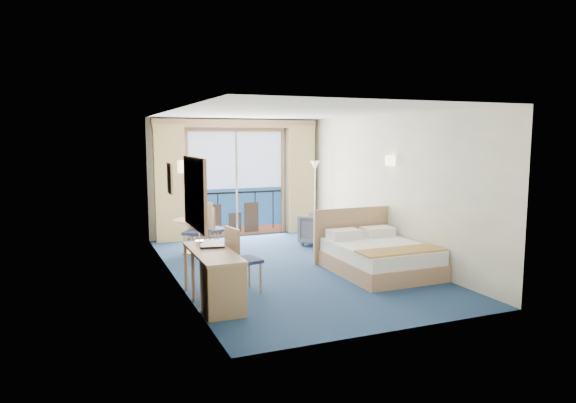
% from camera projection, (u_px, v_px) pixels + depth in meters
% --- Properties ---
extents(floor, '(6.50, 6.50, 0.00)m').
position_uv_depth(floor, '(290.00, 267.00, 9.06)').
color(floor, navy).
rests_on(floor, ground).
extents(room_walls, '(4.04, 6.54, 2.72)m').
position_uv_depth(room_walls, '(290.00, 166.00, 8.84)').
color(room_walls, beige).
rests_on(room_walls, ground).
extents(balcony_door, '(2.36, 0.03, 2.52)m').
position_uv_depth(balcony_door, '(236.00, 186.00, 11.87)').
color(balcony_door, navy).
rests_on(balcony_door, room_walls).
extents(curtain_left, '(0.65, 0.22, 2.55)m').
position_uv_depth(curtain_left, '(170.00, 184.00, 11.14)').
color(curtain_left, tan).
rests_on(curtain_left, room_walls).
extents(curtain_right, '(0.65, 0.22, 2.55)m').
position_uv_depth(curtain_right, '(300.00, 179.00, 12.30)').
color(curtain_right, tan).
rests_on(curtain_right, room_walls).
extents(pelmet, '(3.80, 0.25, 0.18)m').
position_uv_depth(pelmet, '(237.00, 124.00, 11.58)').
color(pelmet, tan).
rests_on(pelmet, room_walls).
extents(mirror, '(0.05, 1.25, 0.95)m').
position_uv_depth(mirror, '(195.00, 193.00, 6.75)').
color(mirror, tan).
rests_on(mirror, room_walls).
extents(wall_print, '(0.04, 0.42, 0.52)m').
position_uv_depth(wall_print, '(170.00, 178.00, 8.53)').
color(wall_print, tan).
rests_on(wall_print, room_walls).
extents(sconce_left, '(0.18, 0.18, 0.18)m').
position_uv_depth(sconce_left, '(184.00, 167.00, 7.55)').
color(sconce_left, beige).
rests_on(sconce_left, room_walls).
extents(sconce_right, '(0.18, 0.18, 0.18)m').
position_uv_depth(sconce_right, '(390.00, 161.00, 9.42)').
color(sconce_right, beige).
rests_on(sconce_right, room_walls).
extents(bed, '(1.58, 1.88, 0.99)m').
position_uv_depth(bed, '(378.00, 256.00, 8.69)').
color(bed, tan).
rests_on(bed, ground).
extents(nightstand, '(0.38, 0.36, 0.50)m').
position_uv_depth(nightstand, '(363.00, 240.00, 10.18)').
color(nightstand, '#A57F57').
rests_on(nightstand, ground).
extents(phone, '(0.22, 0.18, 0.09)m').
position_uv_depth(phone, '(362.00, 225.00, 10.15)').
color(phone, white).
rests_on(phone, nightstand).
extents(armchair, '(1.02, 1.02, 0.67)m').
position_uv_depth(armchair, '(319.00, 229.00, 10.91)').
color(armchair, '#4F5361').
rests_on(armchair, ground).
extents(floor_lamp, '(0.24, 0.24, 1.74)m').
position_uv_depth(floor_lamp, '(315.00, 179.00, 11.75)').
color(floor_lamp, silver).
rests_on(floor_lamp, ground).
extents(desk, '(0.53, 1.55, 0.73)m').
position_uv_depth(desk, '(221.00, 282.00, 6.70)').
color(desk, tan).
rests_on(desk, ground).
extents(desk_chair, '(0.51, 0.50, 0.99)m').
position_uv_depth(desk_chair, '(239.00, 256.00, 7.50)').
color(desk_chair, '#21294E').
rests_on(desk_chair, ground).
extents(folder, '(0.39, 0.32, 0.03)m').
position_uv_depth(folder, '(212.00, 246.00, 7.30)').
color(folder, black).
rests_on(folder, desk).
extents(desk_lamp, '(0.13, 0.13, 0.49)m').
position_uv_depth(desk_lamp, '(199.00, 219.00, 7.50)').
color(desk_lamp, silver).
rests_on(desk_lamp, desk).
extents(round_table, '(0.75, 0.75, 0.67)m').
position_uv_depth(round_table, '(193.00, 228.00, 10.09)').
color(round_table, tan).
rests_on(round_table, ground).
extents(table_chair_a, '(0.52, 0.51, 0.91)m').
position_uv_depth(table_chair_a, '(213.00, 226.00, 10.26)').
color(table_chair_a, '#21294E').
rests_on(table_chair_a, ground).
extents(table_chair_b, '(0.63, 0.63, 1.04)m').
position_uv_depth(table_chair_b, '(199.00, 227.00, 9.72)').
color(table_chair_b, '#21294E').
rests_on(table_chair_b, ground).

